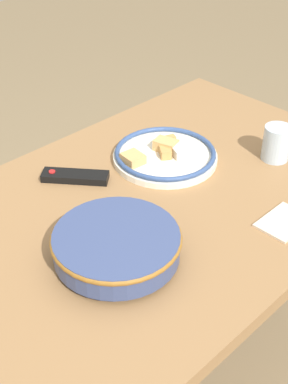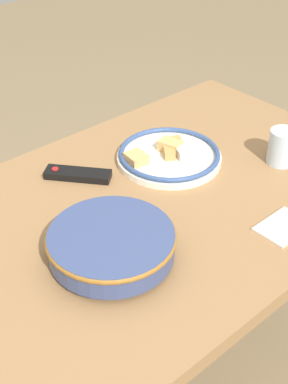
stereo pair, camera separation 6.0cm
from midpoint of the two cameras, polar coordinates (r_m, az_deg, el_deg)
name	(u,v)px [view 1 (the left image)]	position (r m, az deg, el deg)	size (l,w,h in m)	color
ground_plane	(151,370)	(1.87, -0.26, -18.44)	(8.00, 8.00, 0.00)	#7F6B4C
dining_table	(152,225)	(1.42, -0.33, -3.56)	(1.35, 0.84, 0.70)	olive
noodle_bowl	(116,245)	(1.17, -4.42, -5.65)	(0.29, 0.29, 0.07)	#384775
food_plate	(165,155)	(1.52, 1.09, 3.97)	(0.30, 0.30, 0.05)	silver
tv_remote	(75,176)	(1.46, -8.53, 1.64)	(0.15, 0.17, 0.02)	black
drinking_glass	(277,143)	(1.55, 12.89, 5.09)	(0.08, 0.08, 0.10)	silver
folded_napkin	(284,222)	(1.33, 13.45, -3.14)	(0.13, 0.09, 0.01)	beige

